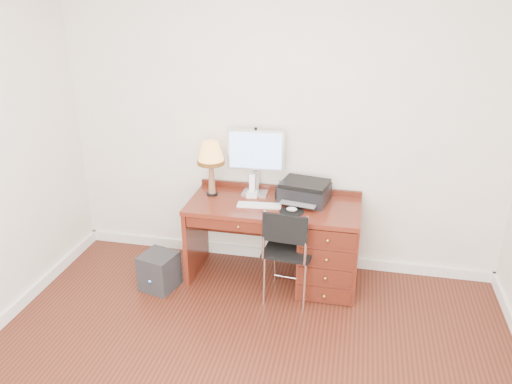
% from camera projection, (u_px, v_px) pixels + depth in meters
% --- Properties ---
extents(room_shell, '(4.00, 4.00, 4.00)m').
position_uv_depth(room_shell, '(256.00, 324.00, 3.93)').
color(room_shell, white).
rests_on(room_shell, ground).
extents(desk, '(1.50, 0.67, 0.75)m').
position_uv_depth(desk, '(309.00, 241.00, 4.42)').
color(desk, maroon).
rests_on(desk, ground).
extents(monitor, '(0.51, 0.17, 0.59)m').
position_uv_depth(monitor, '(256.00, 154.00, 4.44)').
color(monitor, silver).
rests_on(monitor, desk).
extents(keyboard, '(0.39, 0.14, 0.01)m').
position_uv_depth(keyboard, '(259.00, 205.00, 4.30)').
color(keyboard, white).
rests_on(keyboard, desk).
extents(mouse_pad, '(0.21, 0.21, 0.04)m').
position_uv_depth(mouse_pad, '(292.00, 211.00, 4.19)').
color(mouse_pad, black).
rests_on(mouse_pad, desk).
extents(printer, '(0.46, 0.39, 0.18)m').
position_uv_depth(printer, '(305.00, 191.00, 4.37)').
color(printer, black).
rests_on(printer, desk).
extents(leg_lamp, '(0.25, 0.25, 0.50)m').
position_uv_depth(leg_lamp, '(211.00, 156.00, 4.39)').
color(leg_lamp, black).
rests_on(leg_lamp, desk).
extents(phone, '(0.11, 0.11, 0.21)m').
position_uv_depth(phone, '(252.00, 190.00, 4.47)').
color(phone, white).
rests_on(phone, desk).
extents(pen_cup, '(0.09, 0.09, 0.11)m').
position_uv_depth(pen_cup, '(280.00, 193.00, 4.43)').
color(pen_cup, black).
rests_on(pen_cup, desk).
extents(chair, '(0.44, 0.44, 0.86)m').
position_uv_depth(chair, '(289.00, 246.00, 4.12)').
color(chair, black).
rests_on(chair, ground).
extents(equipment_box, '(0.34, 0.34, 0.33)m').
position_uv_depth(equipment_box, '(159.00, 271.00, 4.43)').
color(equipment_box, black).
rests_on(equipment_box, ground).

